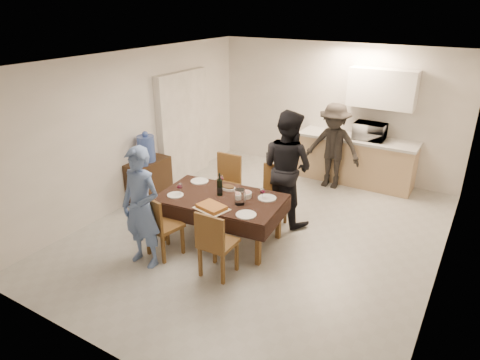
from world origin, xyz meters
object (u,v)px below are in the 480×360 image
Objects in this scene: console at (149,180)px; wine_bottle at (220,184)px; person_far at (287,167)px; water_jug at (146,149)px; person_near at (141,208)px; microwave at (370,131)px; water_pitcher at (240,197)px; person_kitchen at (333,146)px; dining_table at (221,199)px; savoury_tart at (212,207)px.

wine_bottle reaches higher than console.
person_far reaches higher than console.
person_near is at bearing -49.61° from water_jug.
water_pitcher is at bearing 74.63° from microwave.
person_kitchen is (1.26, 3.78, -0.02)m from person_near.
water_pitcher is (0.35, -0.05, 0.14)m from dining_table.
person_kitchen reaches higher than wine_bottle.
person_near reaches higher than savoury_tart.
person_far reaches higher than dining_table.
person_near is at bearing 76.35° from person_far.
wine_bottle is 0.42m from water_pitcher.
savoury_tart is at bearing -101.05° from person_kitchen.
person_near is at bearing -131.99° from water_pitcher.
console is 0.50× the size of person_kitchen.
person_far is (0.60, 1.00, 0.05)m from wine_bottle.
person_far is (0.45, 1.43, 0.19)m from savoury_tart.
dining_table is 8.61× the size of water_pitcher.
console is at bearing 27.37° from person_far.
water_pitcher reaches higher than console.
console is at bearing 156.23° from savoury_tart.
dining_table is 1.93m from console.
console is 0.49× the size of person_near.
person_kitchen is (-0.53, -0.45, -0.26)m from microwave.
dining_table is 0.38m from water_pitcher.
dining_table is at bearing 171.87° from water_pitcher.
water_jug is 2.06× the size of water_pitcher.
person_kitchen is (0.36, 2.78, 0.00)m from water_pitcher.
person_far is 1.69m from person_kitchen.
person_near reaches higher than dining_table.
person_far is (0.55, 1.05, 0.25)m from dining_table.
savoury_tart is at bearing 45.82° from person_near.
person_kitchen is at bearing 41.36° from console.
person_near is (-0.50, -1.10, -0.04)m from wine_bottle.
person_kitchen is (0.76, 2.68, -0.06)m from wine_bottle.
wine_bottle reaches higher than dining_table.
savoury_tart is at bearing -81.22° from dining_table.
microwave reaches higher than dining_table.
person_far is at bearing 59.04° from wine_bottle.
console is 3.44m from person_kitchen.
console is at bearing 166.60° from wine_bottle.
water_jug is at bearing 159.52° from dining_table.
savoury_tart is 1.51m from person_far.
dining_table is 3.32× the size of microwave.
water_jug is at bearing 0.00° from console.
wine_bottle is 0.60× the size of microwave.
microwave is at bearing 67.04° from person_near.
water_jug is (-1.85, 0.48, 0.31)m from dining_table.
person_far is (0.20, 1.10, 0.11)m from water_pitcher.
person_kitchen is at bearing 78.95° from savoury_tart.
savoury_tart is (0.15, -0.43, -0.14)m from wine_bottle.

